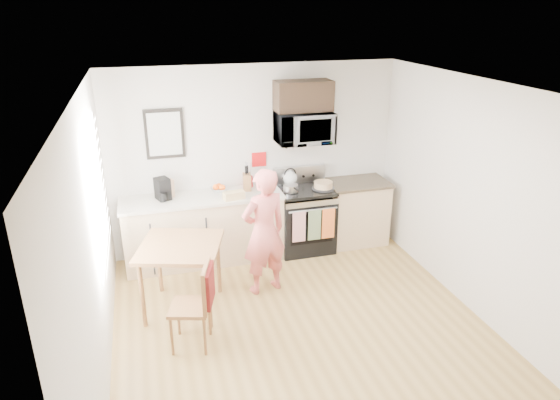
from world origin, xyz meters
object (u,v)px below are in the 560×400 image
object	(u,v)px
person	(264,232)
dining_table	(180,252)
chair	(202,295)
range	(304,220)
microwave	(304,128)
cake	(323,185)

from	to	relation	value
person	dining_table	bearing A→B (deg)	-7.14
chair	range	bearing A→B (deg)	63.62
microwave	cake	bearing A→B (deg)	-39.96
dining_table	chair	xyz separation A→B (m)	(0.14, -0.74, -0.13)
microwave	dining_table	world-z (taller)	microwave
chair	cake	bearing A→B (deg)	58.44
person	dining_table	world-z (taller)	person
microwave	dining_table	size ratio (longest dim) A/B	0.80
person	cake	world-z (taller)	person
chair	person	bearing A→B (deg)	61.85
chair	cake	xyz separation A→B (m)	(1.93, 1.73, 0.37)
range	dining_table	world-z (taller)	range
range	dining_table	size ratio (longest dim) A/B	1.22
dining_table	cake	bearing A→B (deg)	25.74
person	chair	size ratio (longest dim) A/B	1.69
chair	cake	world-z (taller)	cake
range	chair	xyz separation A→B (m)	(-1.69, -1.82, 0.16)
range	cake	size ratio (longest dim) A/B	3.70
range	cake	world-z (taller)	range
range	microwave	size ratio (longest dim) A/B	1.53
range	microwave	bearing A→B (deg)	90.06
microwave	dining_table	distance (m)	2.41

